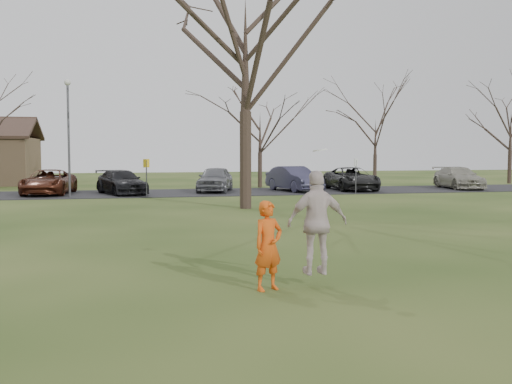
% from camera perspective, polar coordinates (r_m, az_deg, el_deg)
% --- Properties ---
extents(ground, '(120.00, 120.00, 0.00)m').
position_cam_1_polar(ground, '(10.60, 4.80, -9.61)').
color(ground, '#1E380F').
rests_on(ground, ground).
extents(parking_strip, '(62.00, 6.50, 0.04)m').
position_cam_1_polar(parking_strip, '(35.05, -7.53, -0.08)').
color(parking_strip, black).
rests_on(parking_strip, ground).
extents(player_defender, '(0.69, 0.58, 1.61)m').
position_cam_1_polar(player_defender, '(10.47, 1.20, -5.27)').
color(player_defender, '#DB4F12').
rests_on(player_defender, ground).
extents(car_2, '(2.92, 5.34, 1.42)m').
position_cam_1_polar(car_2, '(35.24, -19.60, 0.93)').
color(car_2, '#4A1F11').
rests_on(car_2, parking_strip).
extents(car_3, '(3.37, 5.08, 1.37)m').
position_cam_1_polar(car_3, '(34.34, -13.01, 0.95)').
color(car_3, black).
rests_on(car_3, parking_strip).
extents(car_4, '(3.08, 4.85, 1.54)m').
position_cam_1_polar(car_4, '(35.60, -4.01, 1.28)').
color(car_4, slate).
rests_on(car_4, parking_strip).
extents(car_5, '(2.70, 4.89, 1.53)m').
position_cam_1_polar(car_5, '(36.01, 3.74, 1.31)').
color(car_5, '#34334C').
rests_on(car_5, parking_strip).
extents(car_6, '(2.60, 5.29, 1.45)m').
position_cam_1_polar(car_6, '(37.33, 9.31, 1.29)').
color(car_6, black).
rests_on(car_6, parking_strip).
extents(car_7, '(2.62, 5.13, 1.43)m').
position_cam_1_polar(car_7, '(40.72, 19.19, 1.33)').
color(car_7, gray).
rests_on(car_7, parking_strip).
extents(catching_play, '(1.12, 0.49, 2.30)m').
position_cam_1_polar(catching_play, '(10.69, 6.01, -2.97)').
color(catching_play, beige).
rests_on(catching_play, ground).
extents(lamp_post, '(0.34, 0.34, 6.27)m').
position_cam_1_polar(lamp_post, '(32.49, -17.86, 6.42)').
color(lamp_post, '#47474C').
rests_on(lamp_post, ground).
extents(sign_yellow, '(0.35, 0.35, 2.08)m').
position_cam_1_polar(sign_yellow, '(31.86, -10.66, 2.06)').
color(sign_yellow, '#47474C').
rests_on(sign_yellow, ground).
extents(sign_white, '(0.35, 0.35, 2.08)m').
position_cam_1_polar(sign_white, '(34.43, 9.74, 2.21)').
color(sign_white, '#47474C').
rests_on(sign_white, ground).
extents(big_tree, '(9.00, 9.00, 14.00)m').
position_cam_1_polar(big_tree, '(25.74, -1.04, 14.09)').
color(big_tree, '#352821').
rests_on(big_tree, ground).
extents(small_tree_row, '(55.00, 5.90, 8.50)m').
position_cam_1_polar(small_tree_row, '(40.60, -2.02, 5.98)').
color(small_tree_row, '#352821').
rests_on(small_tree_row, ground).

